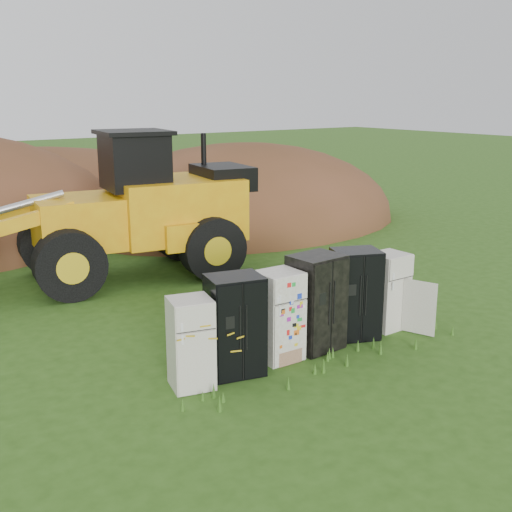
{
  "coord_description": "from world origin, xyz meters",
  "views": [
    {
      "loc": [
        -7.32,
        -8.74,
        4.81
      ],
      "look_at": [
        0.4,
        2.0,
        1.43
      ],
      "focal_mm": 45.0,
      "sensor_mm": 36.0,
      "label": 1
    }
  ],
  "objects_px": {
    "fridge_black_side": "(235,325)",
    "wheel_loader": "(100,208)",
    "fridge_sticker": "(279,316)",
    "fridge_dark_mid": "(316,302)",
    "fridge_leftmost": "(191,343)",
    "fridge_open_door": "(387,291)",
    "fridge_black_right": "(355,294)"
  },
  "relations": [
    {
      "from": "fridge_black_side",
      "to": "wheel_loader",
      "type": "height_order",
      "value": "wheel_loader"
    },
    {
      "from": "fridge_leftmost",
      "to": "fridge_open_door",
      "type": "distance_m",
      "value": 4.74
    },
    {
      "from": "fridge_dark_mid",
      "to": "fridge_sticker",
      "type": "bearing_deg",
      "value": 175.88
    },
    {
      "from": "fridge_leftmost",
      "to": "fridge_dark_mid",
      "type": "xyz_separation_m",
      "value": [
        2.79,
        0.07,
        0.15
      ]
    },
    {
      "from": "fridge_black_side",
      "to": "fridge_black_right",
      "type": "height_order",
      "value": "fridge_black_right"
    },
    {
      "from": "fridge_black_side",
      "to": "fridge_open_door",
      "type": "relative_size",
      "value": 1.11
    },
    {
      "from": "fridge_dark_mid",
      "to": "wheel_loader",
      "type": "xyz_separation_m",
      "value": [
        -1.48,
        6.79,
        1.01
      ]
    },
    {
      "from": "fridge_leftmost",
      "to": "fridge_black_right",
      "type": "bearing_deg",
      "value": 14.99
    },
    {
      "from": "fridge_dark_mid",
      "to": "fridge_open_door",
      "type": "height_order",
      "value": "fridge_dark_mid"
    },
    {
      "from": "fridge_black_side",
      "to": "fridge_open_door",
      "type": "distance_m",
      "value": 3.84
    },
    {
      "from": "wheel_loader",
      "to": "fridge_black_side",
      "type": "bearing_deg",
      "value": -84.72
    },
    {
      "from": "fridge_leftmost",
      "to": "wheel_loader",
      "type": "distance_m",
      "value": 7.07
    },
    {
      "from": "fridge_black_right",
      "to": "fridge_leftmost",
      "type": "bearing_deg",
      "value": -156.03
    },
    {
      "from": "fridge_sticker",
      "to": "fridge_dark_mid",
      "type": "xyz_separation_m",
      "value": [
        0.89,
        -0.01,
        0.09
      ]
    },
    {
      "from": "fridge_open_door",
      "to": "wheel_loader",
      "type": "bearing_deg",
      "value": 116.76
    },
    {
      "from": "fridge_open_door",
      "to": "fridge_black_side",
      "type": "bearing_deg",
      "value": -179.61
    },
    {
      "from": "fridge_sticker",
      "to": "wheel_loader",
      "type": "relative_size",
      "value": 0.21
    },
    {
      "from": "fridge_dark_mid",
      "to": "wheel_loader",
      "type": "relative_size",
      "value": 0.23
    },
    {
      "from": "fridge_leftmost",
      "to": "fridge_black_side",
      "type": "xyz_separation_m",
      "value": [
        0.9,
        0.02,
        0.12
      ]
    },
    {
      "from": "fridge_black_side",
      "to": "wheel_loader",
      "type": "distance_m",
      "value": 6.93
    },
    {
      "from": "fridge_dark_mid",
      "to": "fridge_black_right",
      "type": "relative_size",
      "value": 1.03
    },
    {
      "from": "fridge_dark_mid",
      "to": "fridge_leftmost",
      "type": "bearing_deg",
      "value": 177.59
    },
    {
      "from": "fridge_black_right",
      "to": "fridge_open_door",
      "type": "height_order",
      "value": "fridge_black_right"
    },
    {
      "from": "fridge_black_right",
      "to": "wheel_loader",
      "type": "relative_size",
      "value": 0.23
    },
    {
      "from": "fridge_leftmost",
      "to": "wheel_loader",
      "type": "height_order",
      "value": "wheel_loader"
    },
    {
      "from": "fridge_black_right",
      "to": "wheel_loader",
      "type": "height_order",
      "value": "wheel_loader"
    },
    {
      "from": "fridge_black_side",
      "to": "fridge_dark_mid",
      "type": "height_order",
      "value": "fridge_dark_mid"
    },
    {
      "from": "fridge_sticker",
      "to": "fridge_dark_mid",
      "type": "relative_size",
      "value": 0.91
    },
    {
      "from": "fridge_dark_mid",
      "to": "wheel_loader",
      "type": "distance_m",
      "value": 7.02
    },
    {
      "from": "fridge_open_door",
      "to": "fridge_black_right",
      "type": "bearing_deg",
      "value": 178.36
    },
    {
      "from": "fridge_black_side",
      "to": "fridge_sticker",
      "type": "relative_size",
      "value": 1.06
    },
    {
      "from": "fridge_sticker",
      "to": "fridge_dark_mid",
      "type": "height_order",
      "value": "fridge_dark_mid"
    }
  ]
}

